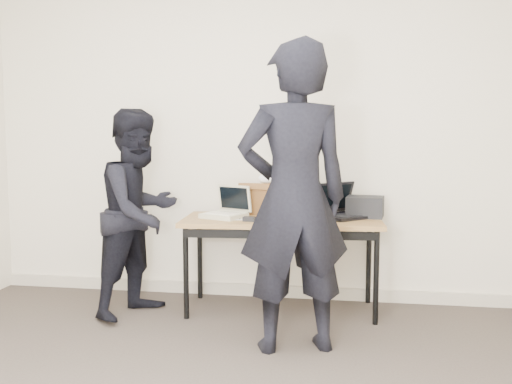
% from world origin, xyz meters
% --- Properties ---
extents(room, '(4.60, 4.60, 2.80)m').
position_xyz_m(room, '(0.00, 0.00, 1.35)').
color(room, '#3C342D').
rests_on(room, ground).
extents(desk, '(1.54, 0.75, 0.72)m').
position_xyz_m(desk, '(0.25, 1.88, 0.66)').
color(desk, olive).
rests_on(desk, ground).
extents(laptop_beige, '(0.39, 0.39, 0.24)m').
position_xyz_m(laptop_beige, '(-0.18, 1.88, 0.77)').
color(laptop_beige, '#C0B999').
rests_on(laptop_beige, desk).
extents(laptop_center, '(0.40, 0.39, 0.25)m').
position_xyz_m(laptop_center, '(0.31, 1.89, 0.78)').
color(laptop_center, black).
rests_on(laptop_center, desk).
extents(laptop_right, '(0.50, 0.50, 0.27)m').
position_xyz_m(laptop_right, '(0.71, 2.03, 0.78)').
color(laptop_right, black).
rests_on(laptop_right, desk).
extents(leather_satchel, '(0.37, 0.21, 0.25)m').
position_xyz_m(leather_satchel, '(0.07, 2.10, 0.85)').
color(leather_satchel, brown).
rests_on(leather_satchel, desk).
extents(tissue, '(0.14, 0.11, 0.08)m').
position_xyz_m(tissue, '(0.10, 2.11, 1.00)').
color(tissue, white).
rests_on(tissue, leather_satchel).
extents(equipment_box, '(0.30, 0.27, 0.16)m').
position_xyz_m(equipment_box, '(0.88, 2.07, 0.80)').
color(equipment_box, black).
rests_on(equipment_box, desk).
extents(power_brick, '(0.09, 0.07, 0.03)m').
position_xyz_m(power_brick, '(0.03, 1.71, 0.74)').
color(power_brick, black).
rests_on(power_brick, desk).
extents(cables, '(1.16, 0.42, 0.01)m').
position_xyz_m(cables, '(0.30, 1.87, 0.72)').
color(cables, silver).
rests_on(cables, desk).
extents(person_typist, '(0.82, 0.67, 1.94)m').
position_xyz_m(person_typist, '(0.42, 1.12, 0.97)').
color(person_typist, black).
rests_on(person_typist, ground).
extents(person_observer, '(0.84, 0.92, 1.55)m').
position_xyz_m(person_observer, '(-0.79, 1.64, 0.77)').
color(person_observer, black).
rests_on(person_observer, ground).
extents(baseboard, '(4.50, 0.03, 0.10)m').
position_xyz_m(baseboard, '(0.00, 2.23, 0.05)').
color(baseboard, '#B4A995').
rests_on(baseboard, ground).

